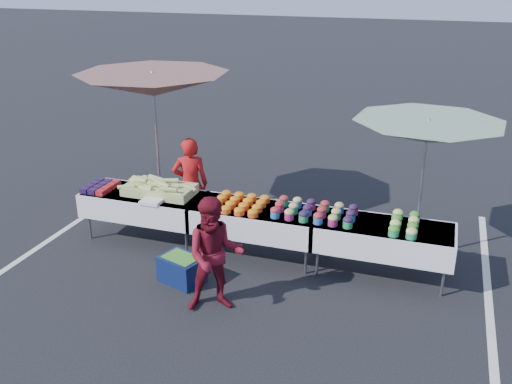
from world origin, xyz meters
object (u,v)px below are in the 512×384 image
(table_left, at_px, (144,203))
(umbrella_left, at_px, (153,86))
(customer, at_px, (215,255))
(table_center, at_px, (256,219))
(storage_bin, at_px, (182,269))
(vendor, at_px, (191,184))
(umbrella_right, at_px, (427,133))
(table_right, at_px, (383,237))

(table_left, height_order, umbrella_left, umbrella_left)
(customer, bearing_deg, table_center, 63.85)
(umbrella_left, xyz_separation_m, storage_bin, (1.25, -1.82, -2.04))
(table_left, relative_size, vendor, 1.22)
(vendor, xyz_separation_m, storage_bin, (0.57, -1.57, -0.57))
(table_left, distance_m, umbrella_right, 4.26)
(vendor, height_order, customer, vendor)
(table_center, height_order, umbrella_left, umbrella_left)
(table_left, relative_size, umbrella_right, 0.74)
(table_left, xyz_separation_m, table_center, (1.80, 0.00, 0.00))
(storage_bin, bearing_deg, table_left, 155.50)
(table_right, xyz_separation_m, customer, (-1.83, -1.46, 0.15))
(vendor, xyz_separation_m, umbrella_left, (-0.68, 0.25, 1.47))
(vendor, xyz_separation_m, umbrella_right, (3.47, 0.10, 1.13))
(table_left, distance_m, umbrella_left, 1.84)
(table_center, relative_size, umbrella_left, 0.63)
(vendor, height_order, umbrella_left, umbrella_left)
(umbrella_right, bearing_deg, storage_bin, -150.08)
(table_center, distance_m, customer, 1.47)
(umbrella_left, bearing_deg, table_right, -12.03)
(customer, bearing_deg, storage_bin, 122.03)
(vendor, bearing_deg, table_right, 147.82)
(table_center, distance_m, umbrella_left, 2.68)
(table_right, bearing_deg, storage_bin, -157.86)
(table_left, bearing_deg, umbrella_left, 100.95)
(umbrella_right, bearing_deg, customer, -136.58)
(vendor, bearing_deg, customer, 99.64)
(umbrella_right, bearing_deg, table_center, -163.48)
(table_left, relative_size, table_center, 1.00)
(customer, height_order, umbrella_left, umbrella_left)
(umbrella_left, bearing_deg, customer, -49.61)
(customer, relative_size, umbrella_left, 0.50)
(umbrella_right, bearing_deg, table_right, -121.48)
(table_right, bearing_deg, table_center, 180.00)
(table_left, bearing_deg, customer, -39.55)
(table_left, bearing_deg, umbrella_right, 9.26)
(umbrella_right, bearing_deg, table_left, -170.74)
(customer, xyz_separation_m, umbrella_left, (-1.92, 2.26, 1.49))
(table_right, height_order, storage_bin, table_right)
(vendor, distance_m, storage_bin, 1.76)
(table_right, bearing_deg, vendor, 169.85)
(table_right, relative_size, customer, 1.27)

